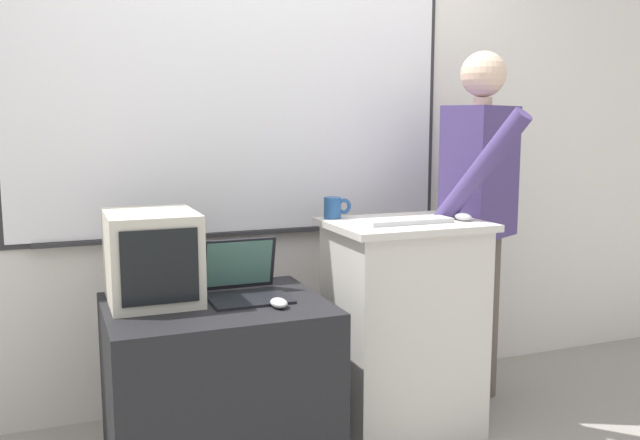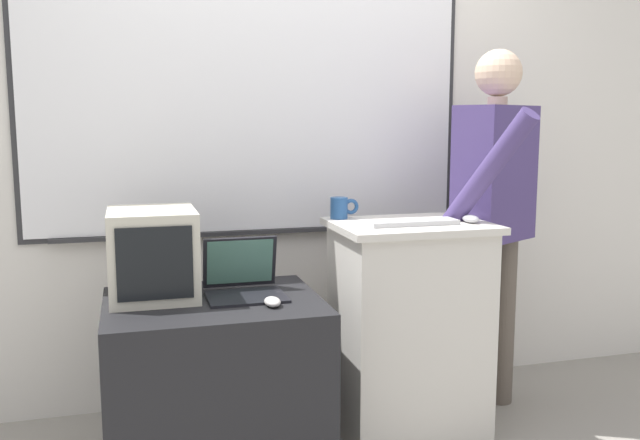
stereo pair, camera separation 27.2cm
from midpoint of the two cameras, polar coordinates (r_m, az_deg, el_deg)
name	(u,v)px [view 2 (the right image)]	position (r m, az deg, el deg)	size (l,w,h in m)	color
back_wall	(288,116)	(3.38, -0.39, 8.79)	(6.40, 0.17, 2.82)	silver
lectern_podium	(408,329)	(3.04, 10.03, -9.08)	(0.66, 0.52, 0.95)	beige
side_desk	(215,386)	(2.75, -5.96, -13.80)	(0.82, 0.66, 0.70)	black
person_presenter	(494,207)	(3.29, 16.79, 1.05)	(0.58, 0.69, 1.71)	brown
laptop	(243,277)	(2.71, -3.68, -4.88)	(0.30, 0.30, 0.22)	black
wireless_keyboard	(412,222)	(2.87, 10.48, -0.22)	(0.38, 0.12, 0.02)	silver
computer_mouse_by_laptop	(272,302)	(2.53, -0.96, -6.94)	(0.06, 0.10, 0.03)	silver
computer_mouse_by_keyboard	(471,219)	(2.98, 15.15, 0.08)	(0.06, 0.10, 0.03)	#BCBCC1
crt_monitor	(153,254)	(2.68, -11.12, -2.82)	(0.33, 0.40, 0.35)	beige
coffee_mug	(341,208)	(3.00, 4.33, 1.01)	(0.13, 0.08, 0.10)	#234C84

